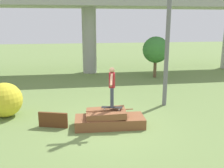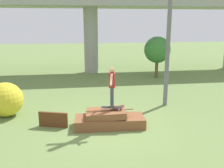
% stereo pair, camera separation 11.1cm
% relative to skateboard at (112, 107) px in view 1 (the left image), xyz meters
% --- Properties ---
extents(ground_plane, '(80.00, 80.00, 0.00)m').
position_rel_skateboard_xyz_m(ground_plane, '(-0.09, -0.03, -0.77)').
color(ground_plane, olive).
extents(scrap_pile, '(2.71, 1.18, 0.69)m').
position_rel_skateboard_xyz_m(scrap_pile, '(-0.13, -0.02, -0.48)').
color(scrap_pile, brown).
rests_on(scrap_pile, ground_plane).
extents(scrap_plank_loose, '(1.12, 0.43, 0.60)m').
position_rel_skateboard_xyz_m(scrap_plank_loose, '(-2.26, 0.24, -0.47)').
color(scrap_plank_loose, '#5B3319').
rests_on(scrap_plank_loose, ground_plane).
extents(skateboard, '(0.84, 0.40, 0.09)m').
position_rel_skateboard_xyz_m(skateboard, '(0.00, 0.00, 0.00)').
color(skateboard, black).
rests_on(skateboard, scrap_pile).
extents(skater, '(0.35, 1.15, 1.55)m').
position_rel_skateboard_xyz_m(skater, '(0.00, -0.00, 0.91)').
color(skater, '#383D4C').
rests_on(skater, skateboard).
extents(highway_overpass, '(44.00, 4.16, 5.67)m').
position_rel_skateboard_xyz_m(highway_overpass, '(-0.09, 10.92, 4.20)').
color(highway_overpass, '#9E9E99').
rests_on(highway_overpass, ground_plane).
extents(utility_pole, '(1.30, 0.20, 7.84)m').
position_rel_skateboard_xyz_m(utility_pole, '(2.94, 2.15, 3.28)').
color(utility_pole, slate).
rests_on(utility_pole, ground_plane).
extents(tree_behind_left, '(1.89, 1.89, 2.97)m').
position_rel_skateboard_xyz_m(tree_behind_left, '(4.51, 8.36, 1.25)').
color(tree_behind_left, brown).
rests_on(tree_behind_left, ground_plane).
extents(bush_yellow_flowering, '(1.48, 1.48, 1.48)m').
position_rel_skateboard_xyz_m(bush_yellow_flowering, '(-4.36, 1.75, -0.03)').
color(bush_yellow_flowering, gold).
rests_on(bush_yellow_flowering, ground_plane).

